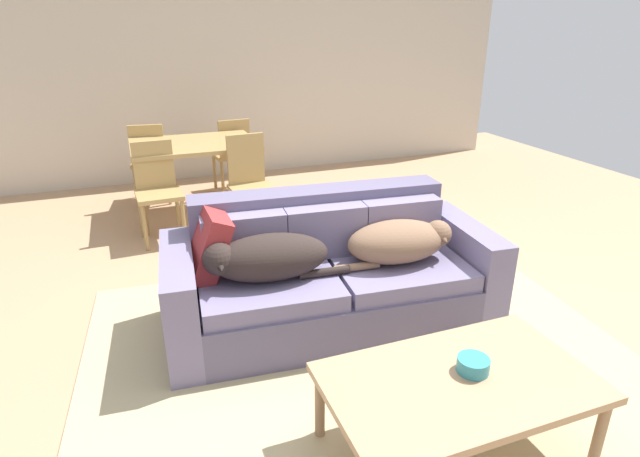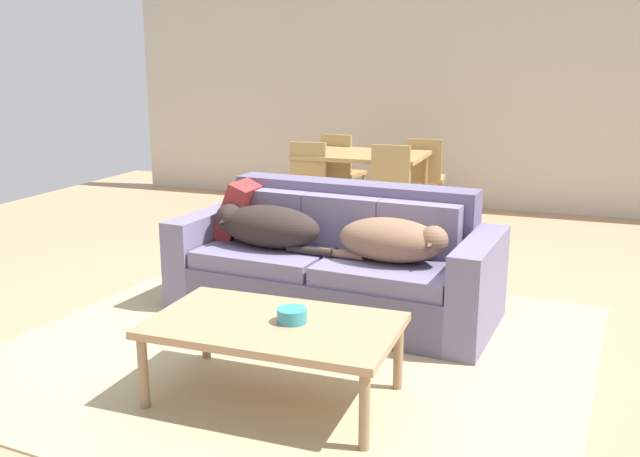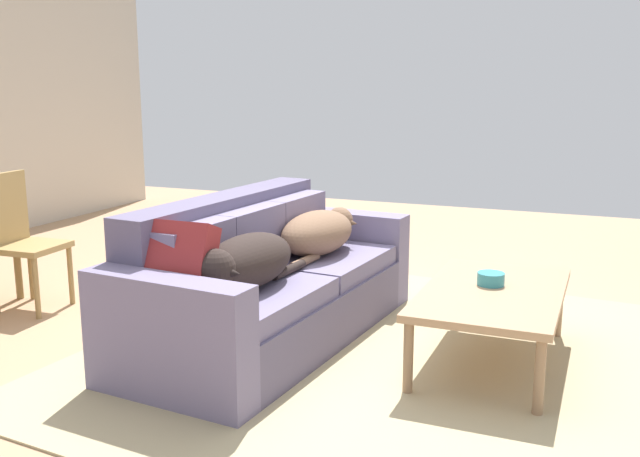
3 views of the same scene
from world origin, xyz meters
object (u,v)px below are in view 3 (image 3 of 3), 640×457
at_px(couch, 265,285).
at_px(throw_pillow_by_left_arm, 172,264).
at_px(dining_chair_near_right, 21,235).
at_px(bowl_on_coffee_table, 491,279).
at_px(dog_on_right_cushion, 319,232).
at_px(dog_on_left_cushion, 244,262).
at_px(coffee_table, 493,297).

height_order(couch, throw_pillow_by_left_arm, same).
height_order(couch, dining_chair_near_right, dining_chair_near_right).
bearing_deg(couch, bowl_on_coffee_table, -76.27).
distance_m(bowl_on_coffee_table, dining_chair_near_right, 3.10).
bearing_deg(dog_on_right_cushion, dog_on_left_cushion, -178.57).
distance_m(dog_on_right_cushion, bowl_on_coffee_table, 1.16).
relative_size(throw_pillow_by_left_arm, coffee_table, 0.34).
height_order(throw_pillow_by_left_arm, bowl_on_coffee_table, throw_pillow_by_left_arm).
bearing_deg(dog_on_left_cushion, dining_chair_near_right, 84.29).
xyz_separation_m(dog_on_right_cushion, coffee_table, (-0.32, -1.15, -0.20)).
bearing_deg(dog_on_left_cushion, couch, 19.36).
bearing_deg(dining_chair_near_right, couch, -89.85).
bearing_deg(couch, throw_pillow_by_left_arm, 176.02).
xyz_separation_m(dog_on_left_cushion, bowl_on_coffee_table, (0.67, -1.18, -0.14)).
height_order(couch, dog_on_left_cushion, couch).
height_order(coffee_table, bowl_on_coffee_table, bowl_on_coffee_table).
xyz_separation_m(throw_pillow_by_left_arm, coffee_table, (0.89, -1.45, -0.25)).
distance_m(dog_on_left_cushion, throw_pillow_by_left_arm, 0.39).
height_order(throw_pillow_by_left_arm, dining_chair_near_right, dining_chair_near_right).
xyz_separation_m(dog_on_right_cushion, throw_pillow_by_left_arm, (-1.20, 0.29, 0.05)).
height_order(coffee_table, dining_chair_near_right, dining_chair_near_right).
relative_size(dog_on_left_cushion, dining_chair_near_right, 0.96).
bearing_deg(dog_on_right_cushion, bowl_on_coffee_table, -96.60).
bearing_deg(bowl_on_coffee_table, couch, 98.84).
height_order(dog_on_right_cushion, bowl_on_coffee_table, dog_on_right_cushion).
bearing_deg(dog_on_left_cushion, dog_on_right_cushion, 1.43).
bearing_deg(dog_on_right_cushion, dining_chair_near_right, 110.27).
bearing_deg(bowl_on_coffee_table, throw_pillow_by_left_arm, 124.47).
xyz_separation_m(bowl_on_coffee_table, dining_chair_near_right, (-0.31, 3.09, 0.05)).
relative_size(couch, dog_on_left_cushion, 2.49).
xyz_separation_m(couch, throw_pillow_by_left_arm, (-0.77, 0.12, 0.30)).
bearing_deg(dog_on_right_cushion, coffee_table, -100.44).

